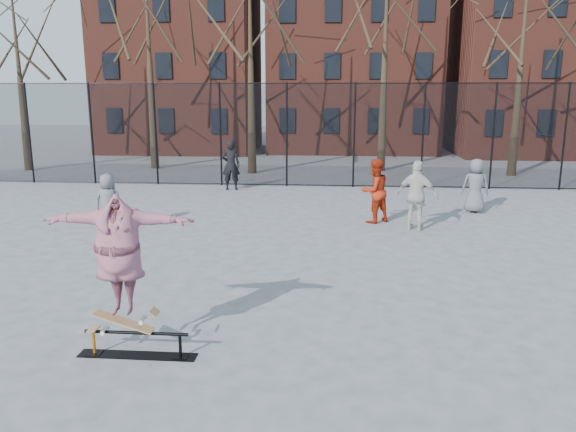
# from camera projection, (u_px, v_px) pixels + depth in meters

# --- Properties ---
(ground) EXTENTS (100.00, 100.00, 0.00)m
(ground) POSITION_uv_depth(u_px,v_px,m) (305.00, 317.00, 9.41)
(ground) COLOR #5E5D62
(skate_rail) EXTENTS (1.71, 0.26, 0.38)m
(skate_rail) POSITION_uv_depth(u_px,v_px,m) (137.00, 346.00, 8.01)
(skate_rail) COLOR black
(skate_rail) RESTS_ON ground
(skateboard) EXTENTS (0.93, 0.22, 0.11)m
(skateboard) POSITION_uv_depth(u_px,v_px,m) (124.00, 327.00, 7.96)
(skateboard) COLOR #996B3D
(skateboard) RESTS_ON skate_rail
(skater) EXTENTS (2.12, 0.69, 1.70)m
(skater) POSITION_uv_depth(u_px,v_px,m) (120.00, 266.00, 7.76)
(skater) COLOR #633E9B
(skater) RESTS_ON skateboard
(bystander_grey) EXTENTS (0.76, 0.50, 1.55)m
(bystander_grey) POSITION_uv_depth(u_px,v_px,m) (109.00, 202.00, 15.06)
(bystander_grey) COLOR slate
(bystander_grey) RESTS_ON ground
(bystander_black) EXTENTS (0.72, 0.50, 1.89)m
(bystander_black) POSITION_uv_depth(u_px,v_px,m) (231.00, 165.00, 21.14)
(bystander_black) COLOR black
(bystander_black) RESTS_ON ground
(bystander_red) EXTENTS (1.12, 1.08, 1.83)m
(bystander_red) POSITION_uv_depth(u_px,v_px,m) (375.00, 191.00, 15.92)
(bystander_red) COLOR #A7250E
(bystander_red) RESTS_ON ground
(bystander_white) EXTENTS (1.20, 0.86, 1.89)m
(bystander_white) POSITION_uv_depth(u_px,v_px,m) (417.00, 196.00, 15.04)
(bystander_white) COLOR beige
(bystander_white) RESTS_ON ground
(bystander_extra) EXTENTS (0.88, 0.64, 1.67)m
(bystander_extra) POSITION_uv_depth(u_px,v_px,m) (475.00, 186.00, 17.23)
(bystander_extra) COLOR #5A5A5F
(bystander_extra) RESTS_ON ground
(fence) EXTENTS (34.03, 0.07, 4.00)m
(fence) POSITION_uv_depth(u_px,v_px,m) (323.00, 134.00, 21.59)
(fence) COLOR black
(fence) RESTS_ON ground
(tree_row) EXTENTS (33.66, 7.46, 10.67)m
(tree_row) POSITION_uv_depth(u_px,v_px,m) (321.00, 4.00, 24.48)
(tree_row) COLOR black
(tree_row) RESTS_ON ground
(rowhouses) EXTENTS (29.00, 7.00, 13.00)m
(rowhouses) POSITION_uv_depth(u_px,v_px,m) (341.00, 49.00, 33.29)
(rowhouses) COLOR maroon
(rowhouses) RESTS_ON ground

